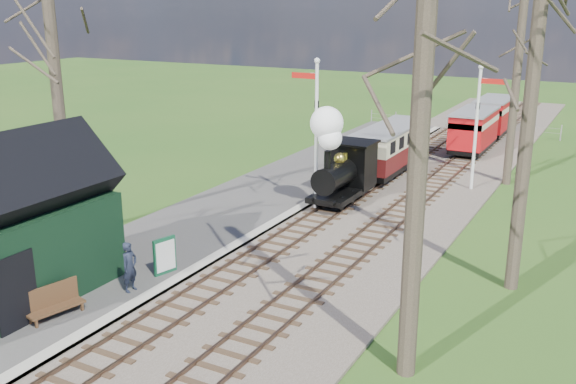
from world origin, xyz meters
name	(u,v)px	position (x,y,z in m)	size (l,w,h in m)	color
distant_hills	(522,234)	(1.40, 64.38, -16.21)	(114.40, 48.00, 22.02)	#385B23
ballast_bed	(408,181)	(1.30, 22.00, 0.05)	(8.00, 60.00, 0.10)	brown
track_near	(382,177)	(0.00, 22.00, 0.10)	(1.60, 60.00, 0.15)	brown
track_far	(434,184)	(2.60, 22.00, 0.10)	(1.60, 60.00, 0.15)	brown
platform	(232,211)	(-3.50, 14.00, 0.10)	(5.00, 44.00, 0.20)	#474442
coping_strip	(281,220)	(-1.20, 14.00, 0.10)	(0.40, 44.00, 0.21)	#B2AD9E
station_shed	(4,231)	(-4.30, 4.00, 2.27)	(3.25, 6.30, 4.78)	black
semaphore_near	(315,124)	(-0.77, 16.00, 3.62)	(1.22, 0.24, 6.22)	silver
semaphore_far	(479,118)	(4.37, 22.00, 3.35)	(1.22, 0.24, 5.72)	silver
bare_trees	(292,108)	(1.33, 10.10, 5.21)	(15.51, 22.39, 12.00)	#382D23
fence_line	(460,124)	(0.30, 36.00, 0.55)	(12.60, 0.08, 1.00)	slate
locomotive	(342,161)	(-0.01, 17.02, 1.96)	(1.68, 3.93, 4.21)	black
coach	(391,146)	(0.00, 23.08, 1.44)	(1.97, 6.74, 2.07)	black
red_carriage_a	(474,130)	(2.60, 29.56, 1.40)	(1.90, 4.72, 2.00)	black
red_carriage_b	(493,116)	(2.60, 35.06, 1.40)	(1.90, 4.72, 2.00)	black
sign_board	(165,256)	(-1.73, 7.55, 0.78)	(0.29, 0.79, 1.16)	#0F482B
bench	(53,302)	(-2.55, 3.90, 0.61)	(0.79, 1.59, 0.88)	#4F321C
person	(130,267)	(-1.81, 6.07, 0.94)	(0.54, 0.36, 1.49)	#191E2E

